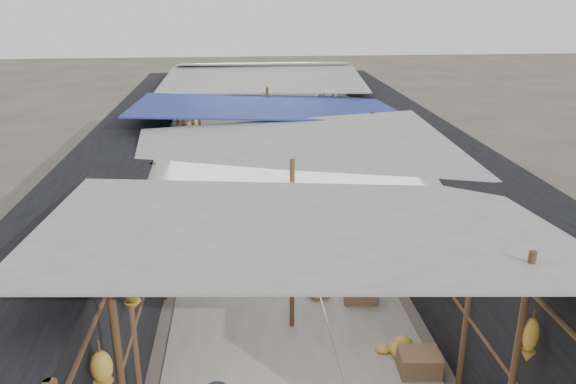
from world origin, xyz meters
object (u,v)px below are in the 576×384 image
object	(u,v)px
crate_near	(360,292)
black_basin	(337,215)
vendor_seated	(355,220)
shopper_blue	(276,174)

from	to	relation	value
crate_near	black_basin	bearing A→B (deg)	93.10
black_basin	vendor_seated	world-z (taller)	vendor_seated
crate_near	shopper_blue	size ratio (longest dim) A/B	0.30
shopper_blue	vendor_seated	xyz separation A→B (m)	(1.41, -1.95, -0.37)
vendor_seated	black_basin	bearing A→B (deg)	170.13
shopper_blue	crate_near	bearing A→B (deg)	-102.87
black_basin	vendor_seated	size ratio (longest dim) A/B	0.64
shopper_blue	vendor_seated	distance (m)	2.44
shopper_blue	vendor_seated	size ratio (longest dim) A/B	1.81
shopper_blue	vendor_seated	bearing A→B (deg)	-80.88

